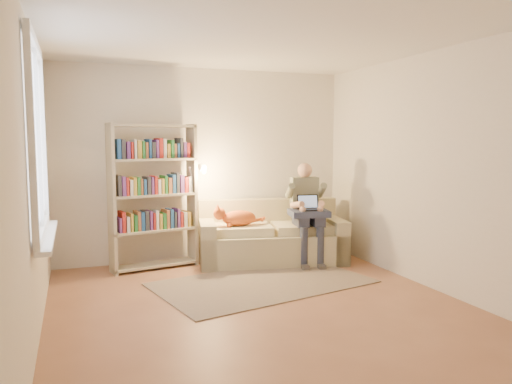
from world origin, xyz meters
name	(u,v)px	position (x,y,z in m)	size (l,w,h in m)	color
floor	(262,308)	(0.00, 0.00, 0.00)	(4.50, 4.50, 0.00)	brown
ceiling	(263,36)	(0.00, 0.00, 2.60)	(4.00, 4.50, 0.02)	white
wall_left	(33,182)	(-2.00, 0.00, 1.30)	(0.02, 4.50, 2.60)	silver
wall_right	(434,171)	(2.00, 0.00, 1.30)	(0.02, 4.50, 2.60)	silver
wall_back	(204,165)	(0.00, 2.25, 1.30)	(4.00, 0.02, 2.60)	silver
wall_front	(413,204)	(0.00, -2.25, 1.30)	(4.00, 0.02, 2.60)	silver
window	(41,171)	(-1.95, 0.20, 1.38)	(0.12, 1.52, 1.69)	white
sofa	(271,239)	(0.79, 1.74, 0.30)	(2.06, 1.23, 0.82)	tan
person	(307,207)	(1.20, 1.51, 0.76)	(0.46, 0.63, 1.33)	gray
cat	(238,217)	(0.31, 1.71, 0.63)	(0.70, 0.33, 0.25)	orange
blanket	(305,213)	(1.13, 1.40, 0.69)	(0.49, 0.40, 0.08)	#2D344F
laptop	(305,206)	(1.14, 1.41, 0.78)	(0.32, 0.28, 0.24)	black
bookshelf	(154,189)	(-0.74, 1.90, 1.02)	(1.26, 0.48, 1.84)	#B9AE8C
rug	(263,283)	(0.30, 0.79, 0.01)	(2.37, 1.40, 0.01)	#806F5D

